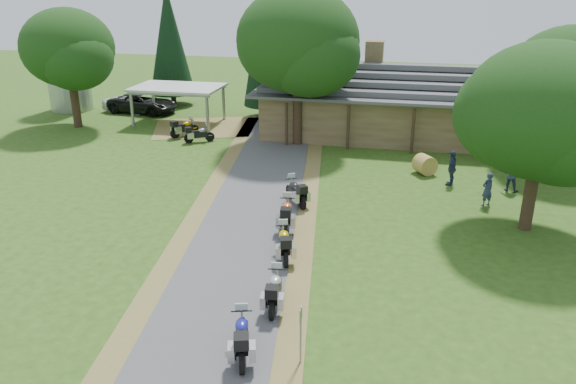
% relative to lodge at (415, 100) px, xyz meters
% --- Properties ---
extents(ground, '(120.00, 120.00, 0.00)m').
position_rel_lodge_xyz_m(ground, '(-6.00, -24.00, -2.45)').
color(ground, '#2D4C15').
rests_on(ground, ground).
extents(driveway, '(51.95, 51.95, 0.00)m').
position_rel_lodge_xyz_m(driveway, '(-6.50, -20.00, -2.45)').
color(driveway, '#464649').
rests_on(driveway, ground).
extents(lodge, '(21.40, 9.40, 4.90)m').
position_rel_lodge_xyz_m(lodge, '(0.00, 0.00, 0.00)').
color(lodge, brown).
rests_on(lodge, ground).
extents(silo, '(3.52, 3.52, 6.81)m').
position_rel_lodge_xyz_m(silo, '(-27.72, 1.98, 0.96)').
color(silo, gray).
rests_on(silo, ground).
extents(carport, '(6.46, 4.34, 2.78)m').
position_rel_lodge_xyz_m(carport, '(-17.15, -0.43, -1.06)').
color(carport, beige).
rests_on(carport, ground).
extents(car_white_sedan, '(2.86, 5.52, 1.76)m').
position_rel_lodge_xyz_m(car_white_sedan, '(-22.66, 2.00, -1.57)').
color(car_white_sedan, silver).
rests_on(car_white_sedan, ground).
extents(car_dark_suv, '(3.28, 6.34, 2.33)m').
position_rel_lodge_xyz_m(car_dark_suv, '(-21.43, 2.18, -1.29)').
color(car_dark_suv, black).
rests_on(car_dark_suv, ground).
extents(motorcycle_row_a, '(1.19, 2.10, 1.37)m').
position_rel_lodge_xyz_m(motorcycle_row_a, '(-4.46, -26.01, -1.77)').
color(motorcycle_row_a, '#1F2295').
rests_on(motorcycle_row_a, ground).
extents(motorcycle_row_b, '(0.86, 2.01, 1.33)m').
position_rel_lodge_xyz_m(motorcycle_row_b, '(-4.15, -23.28, -1.78)').
color(motorcycle_row_b, '#B0B1B8').
rests_on(motorcycle_row_b, ground).
extents(motorcycle_row_c, '(1.22, 2.11, 1.37)m').
position_rel_lodge_xyz_m(motorcycle_row_c, '(-4.63, -19.81, -1.76)').
color(motorcycle_row_c, '#C6B500').
rests_on(motorcycle_row_c, ground).
extents(motorcycle_row_d, '(1.03, 2.19, 1.44)m').
position_rel_lodge_xyz_m(motorcycle_row_d, '(-5.15, -17.08, -1.73)').
color(motorcycle_row_d, '#DC5723').
rests_on(motorcycle_row_d, ground).
extents(motorcycle_row_e, '(1.65, 1.98, 1.35)m').
position_rel_lodge_xyz_m(motorcycle_row_e, '(-5.34, -14.21, -1.78)').
color(motorcycle_row_e, black).
rests_on(motorcycle_row_e, ground).
extents(motorcycle_carport_a, '(1.65, 1.98, 1.35)m').
position_rel_lodge_xyz_m(motorcycle_carport_a, '(-15.35, -3.88, -1.78)').
color(motorcycle_carport_a, '#CF9F00').
rests_on(motorcycle_carport_a, ground).
extents(motorcycle_carport_b, '(1.83, 1.43, 1.23)m').
position_rel_lodge_xyz_m(motorcycle_carport_b, '(-13.83, -5.03, -1.84)').
color(motorcycle_carport_b, gray).
rests_on(motorcycle_carport_b, ground).
extents(person_a, '(0.69, 0.65, 1.96)m').
position_rel_lodge_xyz_m(person_a, '(3.65, -12.49, -1.47)').
color(person_a, navy).
rests_on(person_a, ground).
extents(person_b, '(0.72, 0.61, 2.15)m').
position_rel_lodge_xyz_m(person_b, '(5.06, -10.10, -1.37)').
color(person_b, navy).
rests_on(person_b, ground).
extents(person_c, '(0.62, 0.74, 2.21)m').
position_rel_lodge_xyz_m(person_c, '(2.13, -9.88, -1.35)').
color(person_c, navy).
rests_on(person_c, ground).
extents(hay_bale, '(1.45, 1.42, 1.08)m').
position_rel_lodge_xyz_m(hay_bale, '(0.78, -8.34, -1.91)').
color(hay_bale, olive).
rests_on(hay_bale, ground).
extents(sign_post, '(0.33, 0.06, 1.85)m').
position_rel_lodge_xyz_m(sign_post, '(-2.73, -26.00, -1.52)').
color(sign_post, gray).
rests_on(sign_post, ground).
extents(oak_lodge_left, '(7.64, 7.64, 10.73)m').
position_rel_lodge_xyz_m(oak_lodge_left, '(-7.37, -4.05, 2.92)').
color(oak_lodge_left, '#11340F').
rests_on(oak_lodge_left, ground).
extents(oak_lodge_right, '(6.95, 6.95, 8.08)m').
position_rel_lodge_xyz_m(oak_lodge_right, '(8.27, -5.20, 1.59)').
color(oak_lodge_right, '#11340F').
rests_on(oak_lodge_right, ground).
extents(oak_driveway, '(6.64, 6.64, 8.48)m').
position_rel_lodge_xyz_m(oak_driveway, '(5.06, -14.90, 1.79)').
color(oak_driveway, '#11340F').
rests_on(oak_driveway, ground).
extents(oak_silo, '(6.43, 6.43, 9.17)m').
position_rel_lodge_xyz_m(oak_silo, '(-24.02, -3.11, 2.13)').
color(oak_silo, '#11340F').
rests_on(oak_silo, ground).
extents(cedar_near, '(3.90, 3.90, 12.71)m').
position_rel_lodge_xyz_m(cedar_near, '(-11.04, 2.80, 3.91)').
color(cedar_near, black).
rests_on(cedar_near, ground).
extents(cedar_far, '(3.76, 3.76, 9.87)m').
position_rel_lodge_xyz_m(cedar_far, '(-20.21, 5.54, 2.49)').
color(cedar_far, black).
rests_on(cedar_far, ground).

